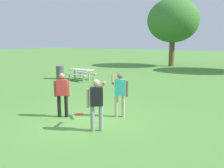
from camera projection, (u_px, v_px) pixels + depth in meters
name	position (u px, v px, depth m)	size (l,w,h in m)	color
ground_plane	(88.00, 121.00, 8.46)	(120.00, 120.00, 0.00)	#568E3D
person_thrower	(62.00, 92.00, 8.74)	(0.54, 0.38, 1.64)	black
person_catcher	(120.00, 92.00, 8.73)	(0.54, 0.83, 1.64)	#B7AD93
person_bystander	(96.00, 101.00, 7.37)	(0.49, 0.84, 1.64)	gray
frisbee	(80.00, 114.00, 9.24)	(0.29, 0.29, 0.03)	#E04733
picnic_table_near	(82.00, 72.00, 16.98)	(1.78, 1.52, 0.77)	beige
trash_can_beside_table	(60.00, 72.00, 17.54)	(0.59, 0.59, 0.96)	#515156
tree_tall_left	(173.00, 21.00, 25.26)	(5.41, 5.41, 7.12)	brown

